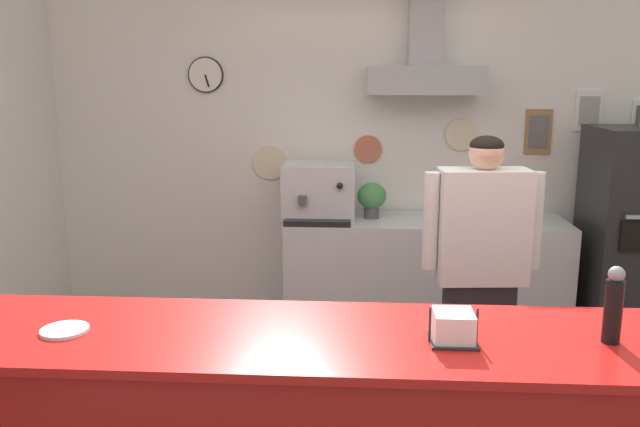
% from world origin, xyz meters
% --- Properties ---
extents(back_wall_assembly, '(4.94, 2.91, 2.86)m').
position_xyz_m(back_wall_assembly, '(0.02, 2.39, 1.54)').
color(back_wall_assembly, gray).
rests_on(back_wall_assembly, ground_plane).
extents(back_prep_counter, '(2.01, 0.61, 0.91)m').
position_xyz_m(back_prep_counter, '(0.43, 2.19, 0.45)').
color(back_prep_counter, silver).
rests_on(back_prep_counter, ground_plane).
extents(pizza_oven, '(0.70, 0.68, 1.69)m').
position_xyz_m(pizza_oven, '(1.89, 2.06, 0.80)').
color(pizza_oven, '#232326').
rests_on(pizza_oven, ground_plane).
extents(shop_worker, '(0.62, 0.26, 1.64)m').
position_xyz_m(shop_worker, '(0.59, 0.89, 0.87)').
color(shop_worker, '#232328').
rests_on(shop_worker, ground_plane).
extents(espresso_machine, '(0.51, 0.48, 0.40)m').
position_xyz_m(espresso_machine, '(-0.34, 2.16, 1.11)').
color(espresso_machine, silver).
rests_on(espresso_machine, back_prep_counter).
extents(potted_sage, '(0.21, 0.21, 0.26)m').
position_xyz_m(potted_sage, '(0.04, 2.22, 1.06)').
color(potted_sage, '#4C4C51').
rests_on(potted_sage, back_prep_counter).
extents(potted_thyme, '(0.21, 0.21, 0.24)m').
position_xyz_m(potted_thyme, '(1.03, 2.20, 1.05)').
color(potted_thyme, '#4C4C51').
rests_on(potted_thyme, back_prep_counter).
extents(condiment_plate, '(0.16, 0.16, 0.01)m').
position_xyz_m(condiment_plate, '(-1.03, -0.42, 1.09)').
color(condiment_plate, white).
rests_on(condiment_plate, service_counter).
extents(napkin_holder, '(0.16, 0.15, 0.12)m').
position_xyz_m(napkin_holder, '(0.27, -0.42, 1.13)').
color(napkin_holder, '#262628').
rests_on(napkin_holder, service_counter).
extents(pepper_grinder, '(0.06, 0.06, 0.26)m').
position_xyz_m(pepper_grinder, '(0.78, -0.39, 1.21)').
color(pepper_grinder, black).
rests_on(pepper_grinder, service_counter).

